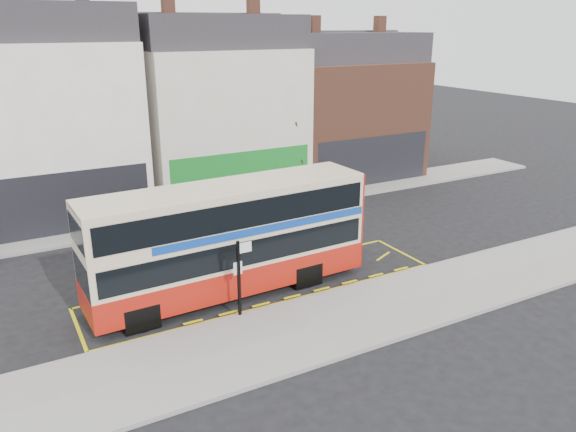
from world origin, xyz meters
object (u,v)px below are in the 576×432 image
double_decker_bus (230,238)px  car_grey (139,221)px  bus_stop_post (240,270)px  car_white (315,196)px  street_tree_right (291,129)px

double_decker_bus → car_grey: bearing=97.7°
double_decker_bus → bus_stop_post: bearing=-105.8°
double_decker_bus → bus_stop_post: (-0.49, -2.00, -0.42)m
car_grey → car_white: 9.80m
car_white → bus_stop_post: bearing=126.0°
car_grey → street_tree_right: size_ratio=0.65×
double_decker_bus → car_grey: double_decker_bus is taller
car_grey → bus_stop_post: bearing=165.6°
car_grey → street_tree_right: bearing=-96.9°
double_decker_bus → street_tree_right: 13.41m
double_decker_bus → street_tree_right: (8.39, 10.32, 1.72)m
car_white → double_decker_bus: bearing=120.9°
street_tree_right → car_grey: bearing=-167.5°
car_grey → car_white: size_ratio=0.90×
car_white → street_tree_right: street_tree_right is taller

